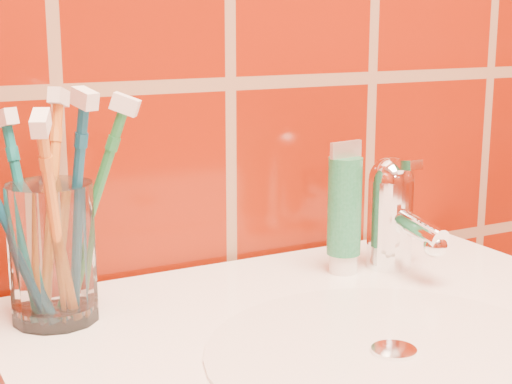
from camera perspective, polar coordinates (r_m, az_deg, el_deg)
glass_tumbler at (r=0.70m, az=-14.57°, el=-4.30°), size 0.08×0.08×0.12m
toothpaste_tube at (r=0.81m, az=6.45°, el=-1.46°), size 0.04×0.04×0.14m
faucet at (r=0.83m, az=9.95°, el=-1.26°), size 0.05×0.11×0.12m
toothbrush_0 at (r=0.72m, az=-14.62°, el=-0.82°), size 0.12×0.13×0.22m
toothbrush_1 at (r=0.71m, az=-16.40°, el=-1.80°), size 0.08×0.12×0.20m
toothbrush_2 at (r=0.68m, az=-13.03°, el=-1.27°), size 0.07×0.12×0.22m
toothbrush_3 at (r=0.69m, az=-11.88°, el=-1.28°), size 0.15×0.13×0.21m
toothbrush_4 at (r=0.69m, az=-17.49°, el=-2.56°), size 0.13×0.12×0.19m
toothbrush_5 at (r=0.66m, az=-14.38°, el=-2.41°), size 0.11×0.17×0.22m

